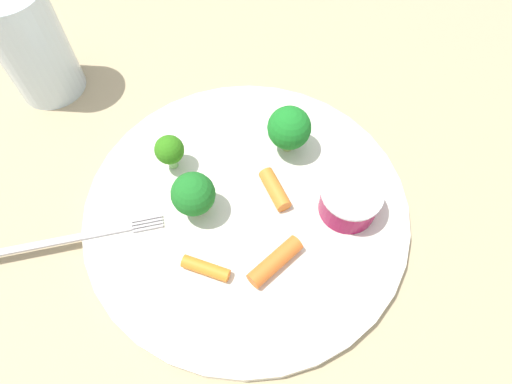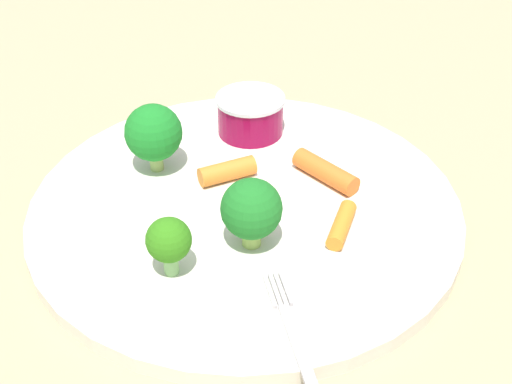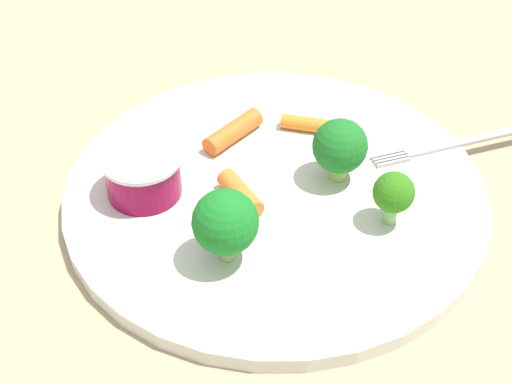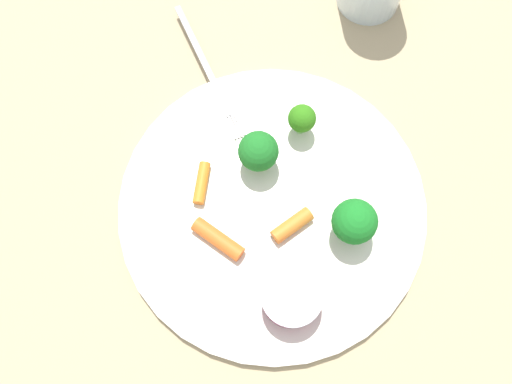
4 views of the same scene
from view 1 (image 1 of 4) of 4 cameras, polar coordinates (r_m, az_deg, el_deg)
name	(u,v)px [view 1 (image 1 of 4)]	position (r m, az deg, el deg)	size (l,w,h in m)	color
ground_plane	(247,211)	(0.43, -1.23, -2.53)	(2.40, 2.40, 0.00)	tan
plate	(247,208)	(0.42, -1.24, -2.15)	(0.31, 0.31, 0.01)	silver
sauce_cup	(349,201)	(0.41, 12.11, -1.11)	(0.06, 0.06, 0.03)	maroon
broccoli_floret_0	(289,128)	(0.43, 4.36, 8.31)	(0.04, 0.04, 0.05)	#99B761
broccoli_floret_1	(169,150)	(0.43, -11.24, 5.36)	(0.03, 0.03, 0.04)	#89C372
broccoli_floret_2	(193,194)	(0.39, -8.20, -0.31)	(0.04, 0.04, 0.05)	#9BBE57
carrot_stick_0	(206,268)	(0.39, -6.59, -9.87)	(0.01, 0.01, 0.04)	orange
carrot_stick_1	(275,189)	(0.42, 2.47, 0.35)	(0.01, 0.01, 0.04)	orange
carrot_stick_2	(275,261)	(0.38, 2.51, -9.06)	(0.02, 0.02, 0.05)	orange
fork	(69,239)	(0.43, -23.24, -5.68)	(0.16, 0.10, 0.00)	#B9B3B6
drinking_glass	(31,45)	(0.54, -27.32, 16.74)	(0.07, 0.07, 0.12)	silver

